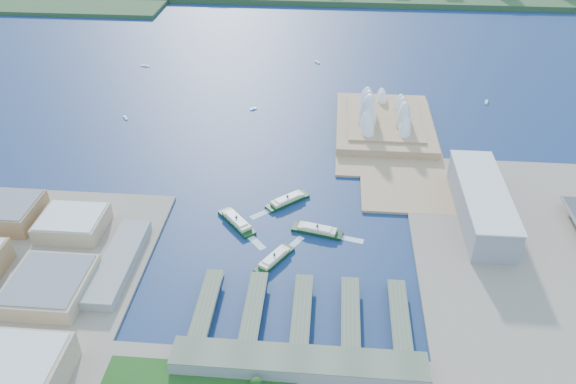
# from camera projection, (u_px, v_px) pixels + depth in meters

# --- Properties ---
(ground) EXTENTS (3000.00, 3000.00, 0.00)m
(ground) POSITION_uv_depth(u_px,v_px,m) (293.00, 257.00, 554.26)
(ground) COLOR #10254F
(ground) RESTS_ON ground
(east_land) EXTENTS (240.00, 500.00, 3.00)m
(east_land) POSITION_uv_depth(u_px,v_px,m) (558.00, 308.00, 495.75)
(east_land) COLOR gray
(east_land) RESTS_ON ground
(peninsula) EXTENTS (135.00, 220.00, 3.00)m
(peninsula) POSITION_uv_depth(u_px,v_px,m) (386.00, 134.00, 759.76)
(peninsula) COLOR tan
(peninsula) RESTS_ON ground
(opera_house) EXTENTS (134.00, 180.00, 58.00)m
(opera_house) POSITION_uv_depth(u_px,v_px,m) (386.00, 107.00, 759.14)
(opera_house) COLOR white
(opera_house) RESTS_ON peninsula
(toaster_building) EXTENTS (45.00, 155.00, 35.00)m
(toaster_building) POSITION_uv_depth(u_px,v_px,m) (481.00, 203.00, 595.00)
(toaster_building) COLOR gray
(toaster_building) RESTS_ON east_land
(west_buildings) EXTENTS (200.00, 280.00, 27.00)m
(west_buildings) POSITION_uv_depth(u_px,v_px,m) (10.00, 279.00, 504.62)
(west_buildings) COLOR #9B764D
(west_buildings) RESTS_ON west_land
(ferry_wharves) EXTENTS (184.00, 90.00, 9.30)m
(ferry_wharves) POSITION_uv_depth(u_px,v_px,m) (302.00, 311.00, 489.00)
(ferry_wharves) COLOR #545F47
(ferry_wharves) RESTS_ON ground
(terminal_building) EXTENTS (200.00, 28.00, 12.00)m
(terminal_building) POSITION_uv_depth(u_px,v_px,m) (298.00, 363.00, 437.14)
(terminal_building) COLOR gray
(terminal_building) RESTS_ON south_land
(ferry_a) EXTENTS (46.91, 51.45, 10.51)m
(ferry_a) POSITION_uv_depth(u_px,v_px,m) (236.00, 220.00, 595.93)
(ferry_a) COLOR black
(ferry_a) RESTS_ON ground
(ferry_b) EXTENTS (48.85, 45.29, 10.05)m
(ferry_b) POSITION_uv_depth(u_px,v_px,m) (288.00, 199.00, 628.43)
(ferry_b) COLOR black
(ferry_b) RESTS_ON ground
(ferry_c) EXTENTS (37.49, 49.31, 9.49)m
(ferry_c) POSITION_uv_depth(u_px,v_px,m) (274.00, 257.00, 547.11)
(ferry_c) COLOR black
(ferry_c) RESTS_ON ground
(ferry_d) EXTENTS (54.94, 25.38, 10.07)m
(ferry_d) POSITION_uv_depth(u_px,v_px,m) (317.00, 229.00, 583.72)
(ferry_d) COLOR black
(ferry_d) RESTS_ON ground
(boat_a) EXTENTS (10.07, 12.45, 2.50)m
(boat_a) POSITION_uv_depth(u_px,v_px,m) (125.00, 117.00, 802.24)
(boat_a) COLOR white
(boat_a) RESTS_ON ground
(boat_b) EXTENTS (9.78, 8.73, 2.64)m
(boat_b) POSITION_uv_depth(u_px,v_px,m) (253.00, 109.00, 825.85)
(boat_b) COLOR white
(boat_b) RESTS_ON ground
(boat_c) EXTENTS (7.22, 13.66, 2.95)m
(boat_c) POSITION_uv_depth(u_px,v_px,m) (486.00, 102.00, 844.52)
(boat_c) COLOR white
(boat_c) RESTS_ON ground
(boat_d) EXTENTS (14.84, 5.77, 2.45)m
(boat_d) POSITION_uv_depth(u_px,v_px,m) (145.00, 66.00, 963.68)
(boat_d) COLOR white
(boat_d) RESTS_ON ground
(boat_e) EXTENTS (10.41, 11.97, 2.97)m
(boat_e) POSITION_uv_depth(u_px,v_px,m) (317.00, 62.00, 977.50)
(boat_e) COLOR white
(boat_e) RESTS_ON ground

